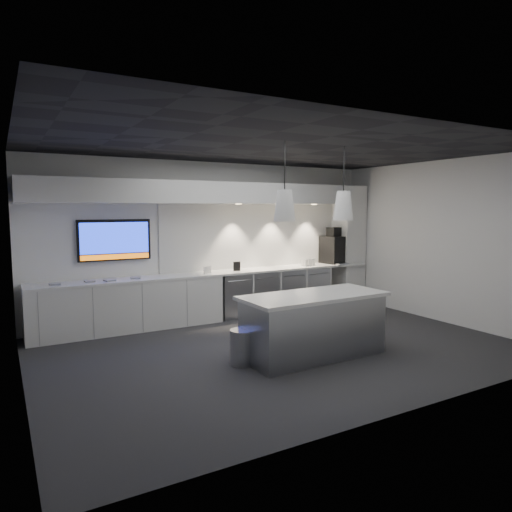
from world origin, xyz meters
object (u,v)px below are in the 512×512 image
bin (242,347)px  coffee_machine (334,248)px  wall_tv (115,240)px  island (313,325)px

bin → coffee_machine: (3.63, 2.56, 0.99)m
wall_tv → coffee_machine: size_ratio=1.57×
island → coffee_machine: 3.85m
island → coffee_machine: coffee_machine is taller
coffee_machine → bin: bearing=-150.9°
wall_tv → island: size_ratio=0.58×
wall_tv → island: wall_tv is taller
wall_tv → bin: wall_tv is taller
wall_tv → island: bearing=-55.1°
wall_tv → coffee_machine: bearing=-3.0°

